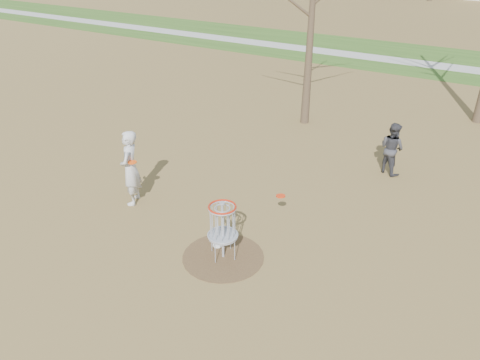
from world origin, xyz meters
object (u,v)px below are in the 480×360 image
at_px(player_throwing, 392,148).
at_px(disc_grounded, 218,245).
at_px(player_standing, 130,168).
at_px(disc_golf_basket, 223,222).

height_order(player_throwing, disc_grounded, player_throwing).
distance_m(player_standing, player_throwing, 7.42).
xyz_separation_m(player_throwing, disc_grounded, (-2.21, -5.75, -0.76)).
relative_size(player_throwing, disc_golf_basket, 1.15).
bearing_deg(disc_grounded, player_standing, 171.18).
bearing_deg(player_standing, disc_grounded, 53.80).
bearing_deg(disc_golf_basket, player_standing, 167.55).
xyz_separation_m(player_standing, player_throwing, (5.20, 5.29, -0.22)).
height_order(disc_grounded, disc_golf_basket, disc_golf_basket).
bearing_deg(disc_grounded, disc_golf_basket, -38.69).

